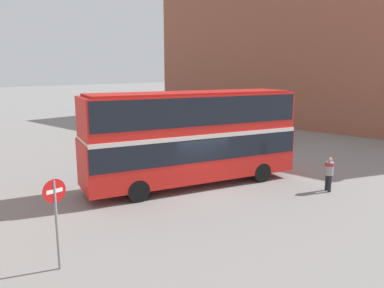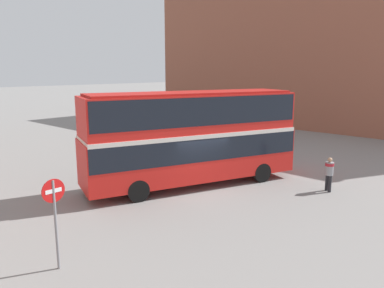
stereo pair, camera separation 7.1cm
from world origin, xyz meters
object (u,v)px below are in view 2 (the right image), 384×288
(parked_car_kerb_near, at_px, (183,131))
(no_entry_sign, at_px, (55,209))
(double_decker_bus, at_px, (192,133))
(pedestrian_foreground, at_px, (329,171))

(parked_car_kerb_near, height_order, no_entry_sign, no_entry_sign)
(double_decker_bus, relative_size, pedestrian_foreground, 6.62)
(double_decker_bus, relative_size, no_entry_sign, 4.03)
(pedestrian_foreground, height_order, no_entry_sign, no_entry_sign)
(double_decker_bus, xyz_separation_m, parked_car_kerb_near, (8.17, 8.45, -1.85))
(pedestrian_foreground, xyz_separation_m, parked_car_kerb_near, (4.55, 13.93, -0.19))
(parked_car_kerb_near, bearing_deg, pedestrian_foreground, -115.95)
(double_decker_bus, distance_m, no_entry_sign, 9.03)
(pedestrian_foreground, relative_size, no_entry_sign, 0.61)
(pedestrian_foreground, bearing_deg, double_decker_bus, -21.87)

